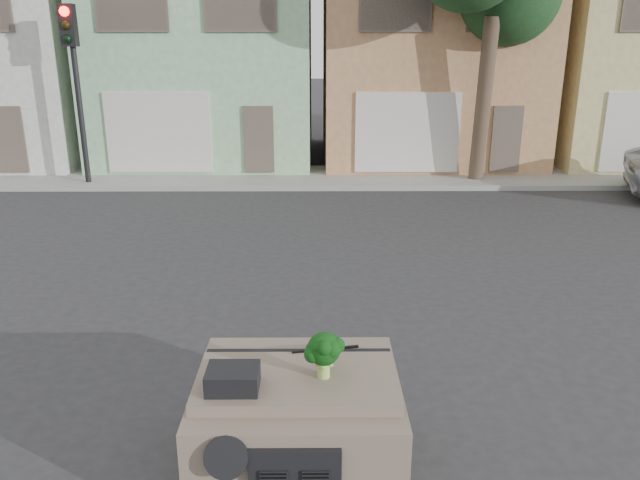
{
  "coord_description": "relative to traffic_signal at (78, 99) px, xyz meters",
  "views": [
    {
      "loc": [
        0.18,
        -8.38,
        4.2
      ],
      "look_at": [
        0.24,
        0.5,
        1.3
      ],
      "focal_mm": 35.0,
      "sensor_mm": 36.0,
      "label": 1
    }
  ],
  "objects": [
    {
      "name": "townhouse_mint",
      "position": [
        3.0,
        5.0,
        1.23
      ],
      "size": [
        7.2,
        8.2,
        7.55
      ],
      "primitive_type": "cube",
      "color": "#95C594",
      "rests_on": "ground"
    },
    {
      "name": "wiper_arm",
      "position": [
        6.78,
        -12.12,
        -1.42
      ],
      "size": [
        0.69,
        0.15,
        0.02
      ],
      "primitive_type": "cube",
      "rotation": [
        0.0,
        0.0,
        0.17
      ],
      "color": "black",
      "rests_on": "car_dashboard"
    },
    {
      "name": "ground_plane",
      "position": [
        6.5,
        -9.5,
        -2.55
      ],
      "size": [
        120.0,
        120.0,
        0.0
      ],
      "primitive_type": "plane",
      "color": "#303033",
      "rests_on": "ground"
    },
    {
      "name": "sidewalk",
      "position": [
        6.5,
        1.0,
        -2.47
      ],
      "size": [
        40.0,
        3.0,
        0.15
      ],
      "primitive_type": "cube",
      "color": "gray",
      "rests_on": "ground"
    },
    {
      "name": "tree_near",
      "position": [
        11.5,
        0.3,
        1.7
      ],
      "size": [
        4.4,
        4.0,
        8.5
      ],
      "primitive_type": "cube",
      "color": "#1B3E1D",
      "rests_on": "ground"
    },
    {
      "name": "traffic_signal",
      "position": [
        0.0,
        0.0,
        0.0
      ],
      "size": [
        0.4,
        0.4,
        5.1
      ],
      "primitive_type": "cube",
      "color": "black",
      "rests_on": "ground"
    },
    {
      "name": "townhouse_beige",
      "position": [
        18.0,
        5.0,
        1.23
      ],
      "size": [
        7.2,
        8.2,
        7.55
      ],
      "primitive_type": "cube",
      "color": "#CFC07C",
      "rests_on": "ground"
    },
    {
      "name": "broccoli",
      "position": [
        6.76,
        -12.65,
        -1.2
      ],
      "size": [
        0.54,
        0.54,
        0.46
      ],
      "primitive_type": "cube",
      "rotation": [
        0.0,
        0.0,
        5.54
      ],
      "color": "black",
      "rests_on": "car_dashboard"
    },
    {
      "name": "car_dashboard",
      "position": [
        6.5,
        -12.5,
        -1.99
      ],
      "size": [
        2.0,
        1.8,
        1.12
      ],
      "primitive_type": "cube",
      "color": "#746455",
      "rests_on": "ground"
    },
    {
      "name": "instrument_hump",
      "position": [
        5.92,
        -12.85,
        -1.33
      ],
      "size": [
        0.48,
        0.38,
        0.2
      ],
      "primitive_type": "cube",
      "color": "black",
      "rests_on": "car_dashboard"
    },
    {
      "name": "townhouse_tan",
      "position": [
        10.5,
        5.0,
        1.23
      ],
      "size": [
        7.2,
        8.2,
        7.55
      ],
      "primitive_type": "cube",
      "color": "tan",
      "rests_on": "ground"
    }
  ]
}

